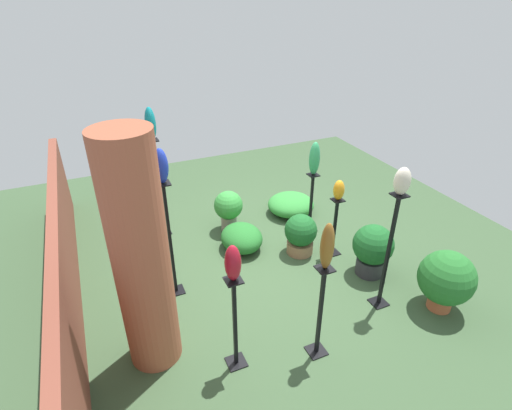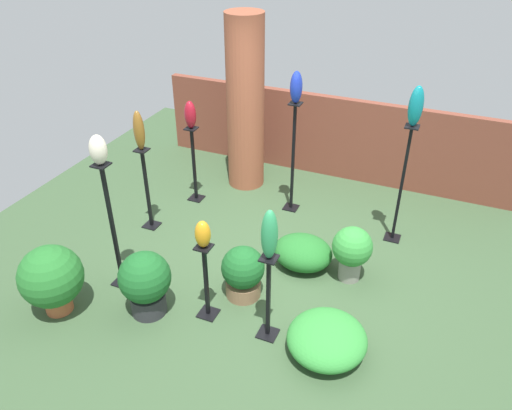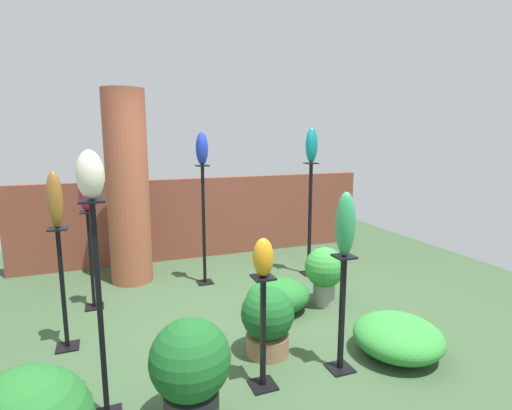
{
  "view_description": "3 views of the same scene",
  "coord_description": "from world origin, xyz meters",
  "px_view_note": "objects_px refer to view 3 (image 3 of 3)",
  "views": [
    {
      "loc": [
        -4.36,
        2.04,
        3.51
      ],
      "look_at": [
        0.05,
        0.07,
        0.84
      ],
      "focal_mm": 28.0,
      "sensor_mm": 36.0,
      "label": 1
    },
    {
      "loc": [
        1.62,
        -4.36,
        3.84
      ],
      "look_at": [
        -0.29,
        0.14,
        0.75
      ],
      "focal_mm": 35.0,
      "sensor_mm": 36.0,
      "label": 2
    },
    {
      "loc": [
        -1.43,
        -3.62,
        1.94
      ],
      "look_at": [
        0.1,
        0.4,
        1.19
      ],
      "focal_mm": 28.0,
      "sensor_mm": 36.0,
      "label": 3
    }
  ],
  "objects_px": {
    "pedestal_ruby": "(91,265)",
    "art_vase_teal": "(312,145)",
    "pedestal_bronze": "(63,294)",
    "art_vase_jade": "(345,224)",
    "potted_plant_front_right": "(190,368)",
    "potted_plant_front_left": "(268,319)",
    "potted_plant_back_center": "(325,271)",
    "art_vase_amber": "(263,257)",
    "art_vase_ivory": "(90,175)",
    "art_vase_ruby": "(86,194)",
    "pedestal_jade": "(342,319)",
    "pedestal_ivory": "(101,321)",
    "brick_pillar": "(128,188)",
    "art_vase_bronze": "(55,200)",
    "art_vase_cobalt": "(202,149)",
    "pedestal_teal": "(310,223)",
    "pedestal_cobalt": "(204,230)",
    "pedestal_amber": "(263,338)"
  },
  "relations": [
    {
      "from": "pedestal_ruby",
      "to": "art_vase_cobalt",
      "type": "bearing_deg",
      "value": 12.51
    },
    {
      "from": "potted_plant_back_center",
      "to": "art_vase_ruby",
      "type": "bearing_deg",
      "value": 161.0
    },
    {
      "from": "pedestal_jade",
      "to": "potted_plant_front_right",
      "type": "height_order",
      "value": "pedestal_jade"
    },
    {
      "from": "pedestal_bronze",
      "to": "art_vase_jade",
      "type": "xyz_separation_m",
      "value": [
        2.17,
        -1.2,
        0.73
      ]
    },
    {
      "from": "art_vase_ivory",
      "to": "art_vase_teal",
      "type": "distance_m",
      "value": 3.43
    },
    {
      "from": "pedestal_jade",
      "to": "art_vase_ruby",
      "type": "bearing_deg",
      "value": 133.64
    },
    {
      "from": "art_vase_ivory",
      "to": "art_vase_ruby",
      "type": "relative_size",
      "value": 0.83
    },
    {
      "from": "pedestal_bronze",
      "to": "potted_plant_front_right",
      "type": "relative_size",
      "value": 1.53
    },
    {
      "from": "pedestal_bronze",
      "to": "pedestal_teal",
      "type": "relative_size",
      "value": 0.72
    },
    {
      "from": "art_vase_ivory",
      "to": "art_vase_bronze",
      "type": "relative_size",
      "value": 0.62
    },
    {
      "from": "pedestal_ruby",
      "to": "art_vase_cobalt",
      "type": "distance_m",
      "value": 1.89
    },
    {
      "from": "potted_plant_front_right",
      "to": "pedestal_jade",
      "type": "bearing_deg",
      "value": 8.2
    },
    {
      "from": "brick_pillar",
      "to": "art_vase_amber",
      "type": "distance_m",
      "value": 2.89
    },
    {
      "from": "brick_pillar",
      "to": "art_vase_jade",
      "type": "relative_size",
      "value": 4.88
    },
    {
      "from": "pedestal_ruby",
      "to": "art_vase_teal",
      "type": "xyz_separation_m",
      "value": [
        2.83,
        0.13,
        1.3
      ]
    },
    {
      "from": "pedestal_cobalt",
      "to": "art_vase_ivory",
      "type": "xyz_separation_m",
      "value": [
        -1.25,
        -2.27,
        0.97
      ]
    },
    {
      "from": "pedestal_ivory",
      "to": "art_vase_cobalt",
      "type": "xyz_separation_m",
      "value": [
        1.25,
        2.27,
        1.06
      ]
    },
    {
      "from": "brick_pillar",
      "to": "potted_plant_back_center",
      "type": "xyz_separation_m",
      "value": [
        2.02,
        -1.6,
        -0.86
      ]
    },
    {
      "from": "potted_plant_front_right",
      "to": "art_vase_jade",
      "type": "bearing_deg",
      "value": 8.2
    },
    {
      "from": "art_vase_bronze",
      "to": "art_vase_ruby",
      "type": "bearing_deg",
      "value": 75.71
    },
    {
      "from": "pedestal_cobalt",
      "to": "art_vase_amber",
      "type": "height_order",
      "value": "pedestal_cobalt"
    },
    {
      "from": "art_vase_bronze",
      "to": "potted_plant_front_right",
      "type": "bearing_deg",
      "value": -57.71
    },
    {
      "from": "pedestal_ruby",
      "to": "art_vase_ruby",
      "type": "distance_m",
      "value": 0.8
    },
    {
      "from": "pedestal_ivory",
      "to": "art_vase_jade",
      "type": "relative_size",
      "value": 2.98
    },
    {
      "from": "potted_plant_front_left",
      "to": "potted_plant_front_right",
      "type": "relative_size",
      "value": 0.83
    },
    {
      "from": "pedestal_cobalt",
      "to": "art_vase_amber",
      "type": "relative_size",
      "value": 5.34
    },
    {
      "from": "pedestal_ivory",
      "to": "art_vase_bronze",
      "type": "height_order",
      "value": "art_vase_bronze"
    },
    {
      "from": "art_vase_ruby",
      "to": "potted_plant_back_center",
      "type": "height_order",
      "value": "art_vase_ruby"
    },
    {
      "from": "pedestal_ivory",
      "to": "brick_pillar",
      "type": "bearing_deg",
      "value": 82.46
    },
    {
      "from": "pedestal_ivory",
      "to": "art_vase_amber",
      "type": "xyz_separation_m",
      "value": [
        1.15,
        -0.06,
        0.34
      ]
    },
    {
      "from": "art_vase_ivory",
      "to": "potted_plant_front_right",
      "type": "bearing_deg",
      "value": -26.31
    },
    {
      "from": "art_vase_ivory",
      "to": "art_vase_jade",
      "type": "distance_m",
      "value": 1.9
    },
    {
      "from": "pedestal_cobalt",
      "to": "pedestal_ruby",
      "type": "bearing_deg",
      "value": -167.49
    },
    {
      "from": "potted_plant_front_left",
      "to": "potted_plant_back_center",
      "type": "xyz_separation_m",
      "value": [
        1.02,
        0.74,
        0.08
      ]
    },
    {
      "from": "art_vase_ruby",
      "to": "art_vase_bronze",
      "type": "xyz_separation_m",
      "value": [
        -0.22,
        -0.85,
        0.08
      ]
    },
    {
      "from": "pedestal_jade",
      "to": "potted_plant_back_center",
      "type": "height_order",
      "value": "pedestal_jade"
    },
    {
      "from": "art_vase_ruby",
      "to": "pedestal_cobalt",
      "type": "bearing_deg",
      "value": 12.51
    },
    {
      "from": "art_vase_amber",
      "to": "art_vase_teal",
      "type": "height_order",
      "value": "art_vase_teal"
    },
    {
      "from": "pedestal_ivory",
      "to": "art_vase_jade",
      "type": "distance_m",
      "value": 1.92
    },
    {
      "from": "art_vase_teal",
      "to": "potted_plant_back_center",
      "type": "height_order",
      "value": "art_vase_teal"
    },
    {
      "from": "potted_plant_back_center",
      "to": "pedestal_teal",
      "type": "bearing_deg",
      "value": 71.37
    },
    {
      "from": "art_vase_ruby",
      "to": "potted_plant_front_left",
      "type": "relative_size",
      "value": 0.61
    },
    {
      "from": "pedestal_amber",
      "to": "art_vase_cobalt",
      "type": "bearing_deg",
      "value": 87.44
    },
    {
      "from": "pedestal_ivory",
      "to": "pedestal_jade",
      "type": "distance_m",
      "value": 1.86
    },
    {
      "from": "pedestal_teal",
      "to": "pedestal_cobalt",
      "type": "relative_size",
      "value": 1.0
    },
    {
      "from": "pedestal_cobalt",
      "to": "art_vase_cobalt",
      "type": "distance_m",
      "value": 1.05
    },
    {
      "from": "pedestal_bronze",
      "to": "potted_plant_back_center",
      "type": "xyz_separation_m",
      "value": [
        2.72,
        -0.01,
        -0.12
      ]
    },
    {
      "from": "art_vase_teal",
      "to": "potted_plant_front_right",
      "type": "distance_m",
      "value": 3.5
    },
    {
      "from": "pedestal_ivory",
      "to": "pedestal_ruby",
      "type": "xyz_separation_m",
      "value": [
        -0.12,
        1.97,
        -0.2
      ]
    },
    {
      "from": "potted_plant_front_left",
      "to": "potted_plant_back_center",
      "type": "distance_m",
      "value": 1.26
    }
  ]
}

